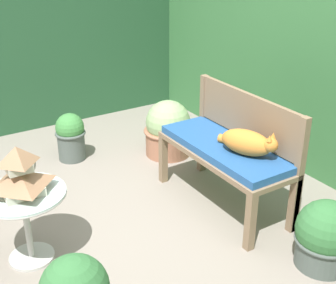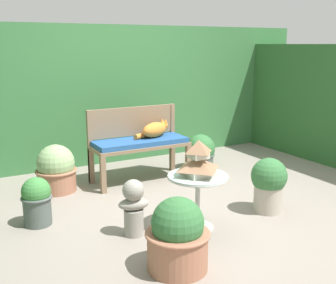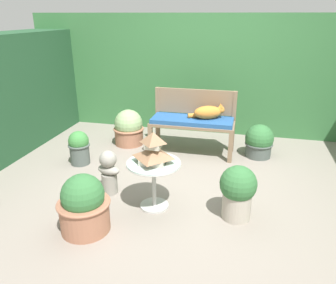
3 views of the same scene
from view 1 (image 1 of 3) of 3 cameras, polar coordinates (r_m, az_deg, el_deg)
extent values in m
plane|color=gray|center=(3.46, -4.48, -12.68)|extent=(30.00, 30.00, 0.00)
cube|color=#234C2D|center=(5.63, -17.40, 10.86)|extent=(0.70, 3.50, 1.71)
cube|color=#7F664C|center=(4.16, -0.58, -2.09)|extent=(0.06, 0.06, 0.44)
cube|color=#7F664C|center=(3.36, 10.00, -9.66)|extent=(0.06, 0.06, 0.44)
cube|color=#7F664C|center=(4.37, 4.13, -0.76)|extent=(0.06, 0.06, 0.44)
cube|color=#7F664C|center=(3.62, 15.06, -7.46)|extent=(0.06, 0.06, 0.44)
cube|color=#7F664C|center=(3.74, 6.84, -1.40)|extent=(1.22, 0.48, 0.04)
cube|color=#23518E|center=(3.72, 6.88, -0.71)|extent=(1.17, 0.44, 0.06)
cube|color=#7F664C|center=(4.28, 4.32, 2.18)|extent=(0.06, 0.06, 0.92)
cube|color=#7F664C|center=(3.51, 15.62, -4.10)|extent=(0.06, 0.06, 0.92)
cube|color=#7F664C|center=(3.76, 9.69, 3.16)|extent=(1.17, 0.04, 0.37)
ellipsoid|color=orange|center=(3.53, 9.51, -0.05)|extent=(0.44, 0.33, 0.19)
sphere|color=orange|center=(3.45, 12.41, -0.37)|extent=(0.11, 0.11, 0.11)
cone|color=orange|center=(3.45, 12.71, 0.78)|extent=(0.04, 0.04, 0.05)
cone|color=orange|center=(3.40, 12.30, 0.44)|extent=(0.04, 0.04, 0.05)
cylinder|color=orange|center=(3.69, 7.78, 0.12)|extent=(0.23, 0.15, 0.07)
cylinder|color=#B7B7B2|center=(3.49, -16.24, -13.25)|extent=(0.31, 0.31, 0.02)
cylinder|color=#B7B7B2|center=(3.34, -16.75, -9.90)|extent=(0.04, 0.04, 0.51)
cylinder|color=silver|center=(3.21, -17.32, -6.01)|extent=(0.56, 0.56, 0.01)
torus|color=#B7B7B2|center=(3.21, -17.29, -6.20)|extent=(0.57, 0.57, 0.02)
cube|color=beige|center=(3.19, -17.40, -5.46)|extent=(0.25, 0.25, 0.06)
pyramid|color=#936B4C|center=(3.15, -17.59, -4.16)|extent=(0.34, 0.34, 0.10)
cube|color=beige|center=(3.11, -17.77, -2.88)|extent=(0.15, 0.15, 0.05)
pyramid|color=#936B4C|center=(3.08, -17.97, -1.49)|extent=(0.21, 0.21, 0.11)
cylinder|color=gray|center=(3.93, -16.72, -6.64)|extent=(0.18, 0.18, 0.24)
ellipsoid|color=gray|center=(3.84, -17.04, -4.39)|extent=(0.30, 0.21, 0.11)
sphere|color=gray|center=(3.78, -17.28, -2.65)|extent=(0.20, 0.20, 0.20)
cylinder|color=#9E664C|center=(4.71, 0.01, 0.06)|extent=(0.45, 0.45, 0.26)
torus|color=#9E664C|center=(4.66, 0.01, 1.41)|extent=(0.49, 0.49, 0.03)
sphere|color=#89A870|center=(4.62, 0.01, 2.42)|extent=(0.44, 0.44, 0.44)
cylinder|color=#4C5651|center=(4.70, -11.69, -0.40)|extent=(0.26, 0.26, 0.29)
torus|color=#4C5651|center=(4.64, -11.82, 1.08)|extent=(0.30, 0.30, 0.03)
sphere|color=#3D7F3D|center=(4.62, -11.89, 1.76)|extent=(0.28, 0.28, 0.28)
cylinder|color=#4C5651|center=(3.41, 18.33, -12.52)|extent=(0.37, 0.37, 0.21)
torus|color=#4C5651|center=(3.36, 18.54, -11.26)|extent=(0.40, 0.40, 0.03)
sphere|color=#336B38|center=(3.31, 18.74, -10.09)|extent=(0.41, 0.41, 0.41)
camera|label=2|loc=(5.40, -60.84, 8.18)|focal=45.00mm
camera|label=3|loc=(3.01, -83.26, 0.14)|focal=35.00mm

